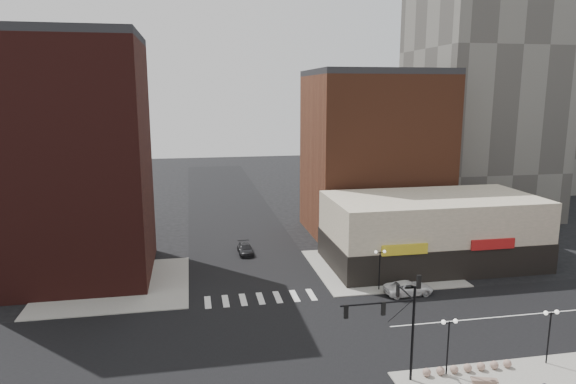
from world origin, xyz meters
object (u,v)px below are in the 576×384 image
object	(u,v)px
dark_sedan_north	(245,249)
street_lamp_se_b	(550,323)
white_suv	(408,288)
stone_bench	(484,382)
street_lamp_se_a	(449,333)
street_lamp_ne	(380,260)
traffic_signal	(398,314)

from	to	relation	value
dark_sedan_north	street_lamp_se_b	bearing A→B (deg)	-59.18
street_lamp_se_b	dark_sedan_north	xyz separation A→B (m)	(-19.05, 30.53, -2.67)
white_suv	stone_bench	bearing A→B (deg)	172.18
street_lamp_se_b	stone_bench	bearing A→B (deg)	-164.11
white_suv	street_lamp_se_a	bearing A→B (deg)	164.21
street_lamp_se_a	street_lamp_ne	distance (m)	16.03
white_suv	stone_bench	size ratio (longest dim) A/B	2.66
street_lamp_ne	dark_sedan_north	distance (m)	19.07
street_lamp_se_a	white_suv	bearing A→B (deg)	76.34
traffic_signal	dark_sedan_north	xyz separation A→B (m)	(-7.28, 30.37, -4.34)
street_lamp_se_a	traffic_signal	bearing A→B (deg)	177.43
street_lamp_se_a	dark_sedan_north	world-z (taller)	street_lamp_se_a
white_suv	dark_sedan_north	xyz separation A→B (m)	(-14.57, 16.03, -0.06)
street_lamp_se_b	stone_bench	world-z (taller)	street_lamp_se_b
stone_bench	white_suv	bearing A→B (deg)	101.95
street_lamp_se_a	white_suv	xyz separation A→B (m)	(3.52, 14.50, -2.61)
street_lamp_ne	stone_bench	bearing A→B (deg)	-87.07
dark_sedan_north	traffic_signal	bearing A→B (deg)	-77.64
traffic_signal	dark_sedan_north	size ratio (longest dim) A/B	1.82
street_lamp_se_b	stone_bench	xyz separation A→B (m)	(-6.09, -1.73, -2.95)
street_lamp_se_b	stone_bench	distance (m)	6.99
street_lamp_ne	dark_sedan_north	xyz separation A→B (m)	(-12.05, 14.53, -2.67)
traffic_signal	white_suv	distance (m)	16.64
traffic_signal	street_lamp_se_a	world-z (taller)	traffic_signal
street_lamp_se_a	street_lamp_se_b	world-z (taller)	same
traffic_signal	stone_bench	xyz separation A→B (m)	(5.67, -1.90, -4.62)
street_lamp_ne	white_suv	xyz separation A→B (m)	(2.52, -1.50, -2.61)
street_lamp_se_b	white_suv	bearing A→B (deg)	107.16
street_lamp_ne	dark_sedan_north	world-z (taller)	street_lamp_ne
street_lamp_se_b	white_suv	world-z (taller)	street_lamp_se_b
traffic_signal	street_lamp_se_a	size ratio (longest dim) A/B	1.87
dark_sedan_north	white_suv	bearing A→B (deg)	-48.87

